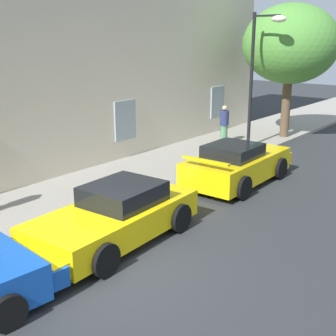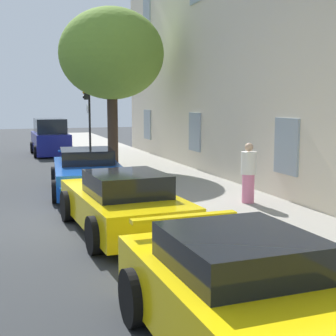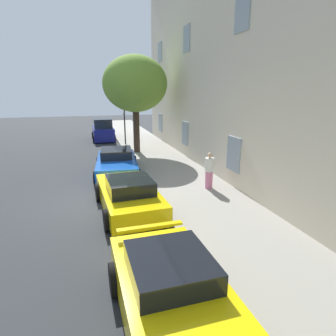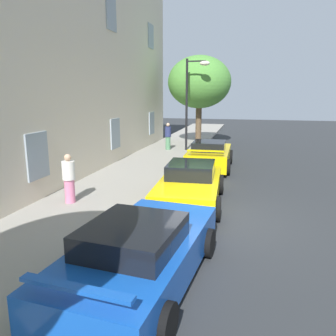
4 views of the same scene
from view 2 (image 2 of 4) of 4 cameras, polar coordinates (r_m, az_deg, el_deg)
ground_plane at (r=11.46m, az=-11.58°, el=-6.36°), size 80.00×80.00×0.00m
sidewalk at (r=12.57m, az=6.69°, el=-4.65°), size 60.00×3.65×0.14m
sportscar_red_lead at (r=14.89m, az=-9.43°, el=-0.74°), size 5.10×2.51×1.31m
sportscar_yellow_flank at (r=10.57m, az=-5.65°, el=-4.08°), size 4.77×2.29×1.32m
sportscar_white_middle at (r=5.28m, az=10.87°, el=-16.54°), size 4.54×2.17×1.36m
hatchback_parked at (r=25.96m, az=-13.75°, el=3.39°), size 3.88×1.91×1.89m
tree_near_kerb at (r=19.98m, az=-6.69°, el=13.21°), size 4.21×4.21×6.36m
traffic_light at (r=22.97m, az=-9.48°, el=7.15°), size 0.44×0.36×3.49m
pedestrian_strolling at (r=12.76m, az=9.50°, el=-0.58°), size 0.53×0.53×1.58m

